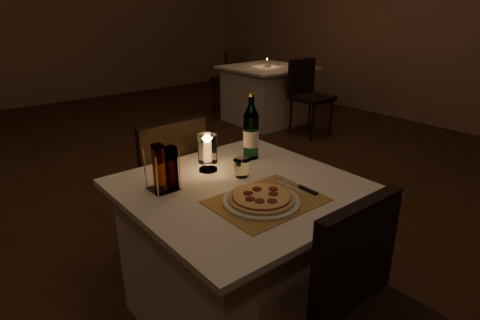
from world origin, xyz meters
TOP-DOWN VIEW (x-y plane):
  - floor at (0.00, 0.00)m, footprint 8.00×10.00m
  - wall_back at (0.00, 5.01)m, footprint 8.00×0.02m
  - main_table at (-0.16, -0.62)m, footprint 1.00×1.00m
  - chair_near at (-0.16, -1.34)m, footprint 0.42×0.42m
  - chair_far at (-0.16, 0.09)m, footprint 0.42×0.42m
  - placemat at (-0.18, -0.80)m, footprint 0.45×0.34m
  - plate at (-0.21, -0.80)m, footprint 0.32×0.32m
  - pizza at (-0.21, -0.80)m, footprint 0.28×0.28m
  - fork at (-0.02, -0.77)m, footprint 0.02×0.18m
  - knife at (0.02, -0.83)m, footprint 0.02×0.22m
  - tumbler at (-0.09, -0.53)m, footprint 0.08×0.08m
  - water_bottle at (0.10, -0.37)m, footprint 0.08×0.08m
  - hurricane_candle at (-0.18, -0.37)m, footprint 0.10×0.10m
  - cruet_caddy at (-0.46, -0.44)m, footprint 0.12×0.12m
  - neighbor_table_right at (2.43, 2.02)m, footprint 1.00×1.00m
  - neighbor_chair_ra at (2.43, 1.30)m, footprint 0.42×0.42m
  - neighbor_chair_rb at (2.43, 2.73)m, footprint 0.42×0.42m
  - neighbor_candle_right at (2.43, 2.02)m, footprint 0.03×0.03m

SIDE VIEW (x-z plane):
  - floor at x=0.00m, z-range -0.02..0.00m
  - main_table at x=-0.16m, z-range 0.00..0.74m
  - neighbor_table_right at x=2.43m, z-range 0.00..0.74m
  - chair_near at x=-0.16m, z-range 0.10..1.00m
  - chair_far at x=-0.16m, z-range 0.10..1.00m
  - neighbor_chair_ra at x=2.43m, z-range 0.10..1.00m
  - neighbor_chair_rb at x=2.43m, z-range 0.10..1.00m
  - placemat at x=-0.18m, z-range 0.74..0.74m
  - fork at x=-0.02m, z-range 0.74..0.75m
  - knife at x=0.02m, z-range 0.74..0.76m
  - plate at x=-0.21m, z-range 0.74..0.76m
  - pizza at x=-0.21m, z-range 0.76..0.78m
  - tumbler at x=-0.09m, z-range 0.74..0.82m
  - neighbor_candle_right at x=2.43m, z-range 0.73..0.84m
  - cruet_caddy at x=-0.46m, z-range 0.73..0.94m
  - hurricane_candle at x=-0.18m, z-range 0.76..0.94m
  - water_bottle at x=0.10m, z-range 0.71..1.05m
  - wall_back at x=0.00m, z-range 0.00..3.00m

